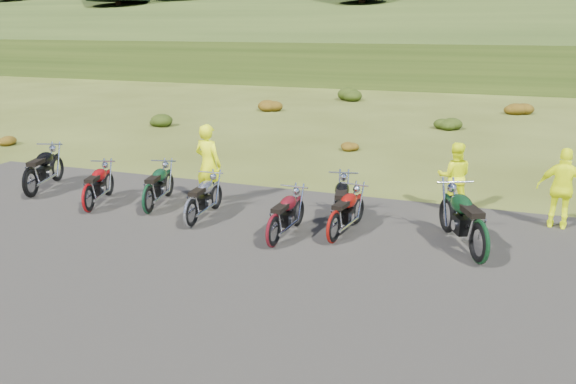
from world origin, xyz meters
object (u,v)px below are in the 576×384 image
at_px(motorcycle_3, 192,228).
at_px(person_middle, 208,166).
at_px(motorcycle_7, 477,264).
at_px(motorcycle_0, 33,198).

distance_m(motorcycle_3, person_middle, 1.94).
height_order(motorcycle_3, motorcycle_7, motorcycle_7).
bearing_deg(motorcycle_0, motorcycle_7, -109.31).
bearing_deg(person_middle, motorcycle_0, 24.51).
xyz_separation_m(motorcycle_0, motorcycle_3, (4.80, -0.59, 0.00)).
relative_size(motorcycle_0, motorcycle_3, 1.16).
bearing_deg(motorcycle_3, motorcycle_7, -91.62).
height_order(motorcycle_0, motorcycle_3, motorcycle_0).
bearing_deg(motorcycle_0, motorcycle_3, -113.46).
bearing_deg(motorcycle_3, motorcycle_0, 80.76).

